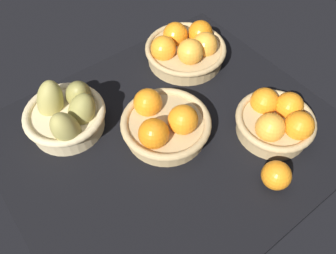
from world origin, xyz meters
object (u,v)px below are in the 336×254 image
basket_center (165,123)px  basket_far_left_pears (67,114)px  loose_orange_front_gap (276,175)px  basket_near_right (276,120)px  basket_far_right (186,48)px

basket_center → basket_far_left_pears: size_ratio=1.10×
basket_far_left_pears → loose_orange_front_gap: 53.60cm
basket_far_left_pears → basket_near_right: basket_far_left_pears is taller
loose_orange_front_gap → basket_near_right: bearing=42.5°
basket_far_right → basket_far_left_pears: bearing=-177.1°
basket_center → loose_orange_front_gap: basket_center is taller
basket_center → basket_far_right: basket_far_right is taller
basket_center → basket_far_left_pears: bearing=137.7°
basket_far_left_pears → loose_orange_front_gap: basket_far_left_pears is taller
basket_near_right → loose_orange_front_gap: (-11.52, -10.55, -0.93)cm
basket_far_left_pears → loose_orange_front_gap: (30.25, -44.22, -1.57)cm
basket_center → basket_far_right: 29.42cm
basket_center → loose_orange_front_gap: 29.70cm
basket_center → basket_far_right: size_ratio=0.94×
loose_orange_front_gap → basket_center: bearing=113.1°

